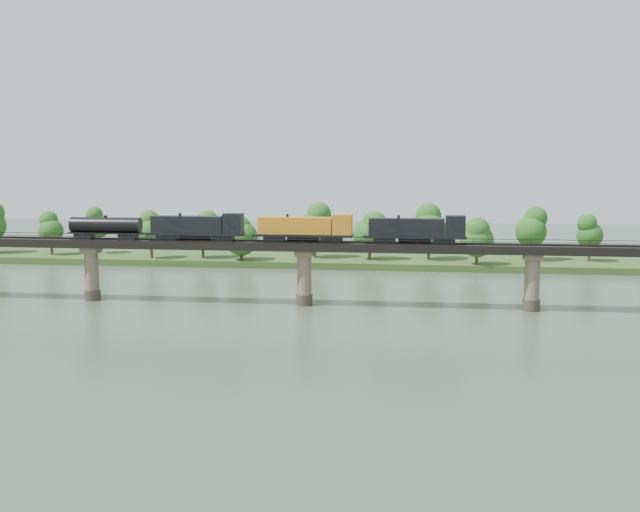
# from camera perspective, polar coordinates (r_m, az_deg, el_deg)

# --- Properties ---
(ground) EXTENTS (400.00, 400.00, 0.00)m
(ground) POSITION_cam_1_polar(r_m,az_deg,el_deg) (116.12, -3.26, -6.32)
(ground) COLOR #364538
(ground) RESTS_ON ground
(far_bank) EXTENTS (300.00, 24.00, 1.60)m
(far_bank) POSITION_cam_1_polar(r_m,az_deg,el_deg) (198.78, 1.16, -0.27)
(far_bank) COLOR #2B481D
(far_bank) RESTS_ON ground
(bridge) EXTENTS (236.00, 30.00, 11.50)m
(bridge) POSITION_cam_1_polar(r_m,az_deg,el_deg) (144.09, -1.13, -1.38)
(bridge) COLOR #473A2D
(bridge) RESTS_ON ground
(bridge_superstructure) EXTENTS (220.00, 4.90, 0.75)m
(bridge_superstructure) POSITION_cam_1_polar(r_m,az_deg,el_deg) (143.25, -1.13, 1.13)
(bridge_superstructure) COLOR black
(bridge_superstructure) RESTS_ON bridge
(far_treeline) EXTENTS (289.06, 17.54, 13.60)m
(far_treeline) POSITION_cam_1_polar(r_m,az_deg,el_deg) (194.46, -1.38, 1.94)
(far_treeline) COLOR #382619
(far_treeline) RESTS_ON far_bank
(freight_train) EXTENTS (72.56, 2.83, 4.99)m
(freight_train) POSITION_cam_1_polar(r_m,az_deg,el_deg) (144.13, -3.75, 1.99)
(freight_train) COLOR black
(freight_train) RESTS_ON bridge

